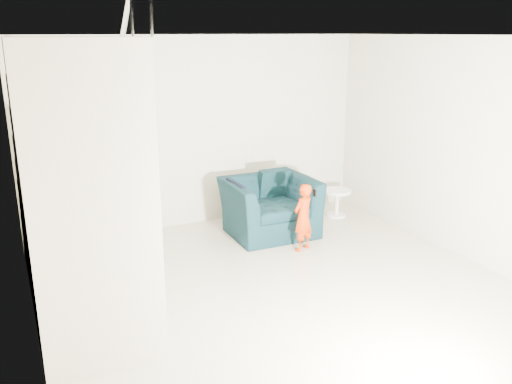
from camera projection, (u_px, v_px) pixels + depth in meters
floor at (292, 299)px, 5.77m from camera, size 5.50×5.50×0.00m
ceiling at (297, 36)px, 5.00m from camera, size 5.50×5.50×0.00m
back_wall at (200, 132)px, 7.76m from camera, size 5.00×0.00×5.00m
left_wall at (23, 211)px, 4.35m from camera, size 0.00×5.50×5.50m
right_wall at (478, 153)px, 6.41m from camera, size 0.00×5.50×5.50m
armchair at (270, 207)px, 7.56m from camera, size 1.21×1.07×0.78m
toddler at (303, 217)px, 6.95m from camera, size 0.38×0.32×0.89m
side_table at (337, 198)px, 8.29m from camera, size 0.42×0.42×0.42m
staircase at (82, 227)px, 5.15m from camera, size 1.02×3.03×3.62m
cushion at (274, 184)px, 7.82m from camera, size 0.46×0.22×0.45m
throw at (236, 204)px, 7.34m from camera, size 0.05×0.54×0.61m
phone at (315, 193)px, 6.86m from camera, size 0.03×0.05×0.10m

